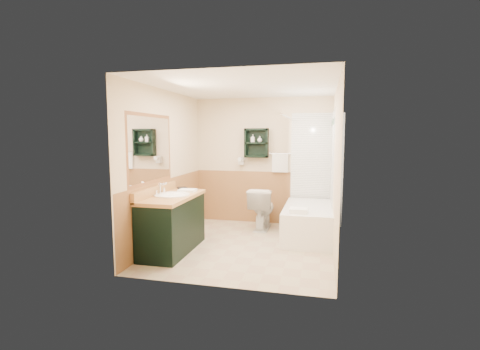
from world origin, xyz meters
name	(u,v)px	position (x,y,z in m)	size (l,w,h in m)	color
floor	(246,246)	(0.00, 0.00, 0.00)	(3.00, 3.00, 0.00)	#C2B28E
back_wall	(262,161)	(0.00, 1.52, 1.20)	(2.60, 0.04, 2.40)	#F9EAC3
left_wall	(165,167)	(-1.32, 0.00, 1.20)	(0.04, 3.00, 2.40)	#F9EAC3
right_wall	(337,170)	(1.32, 0.00, 1.20)	(0.04, 3.00, 2.40)	#F9EAC3
ceiling	(246,85)	(0.00, 0.00, 2.42)	(2.60, 3.00, 0.04)	white
wainscot_left	(168,210)	(-1.29, 0.00, 0.50)	(2.98, 2.98, 1.00)	tan
wainscot_back	(262,197)	(0.00, 1.49, 0.50)	(2.58, 2.58, 1.00)	tan
mirror_frame	(151,149)	(-1.27, -0.55, 1.50)	(1.30, 1.30, 1.00)	brown
mirror_glass	(151,149)	(-1.27, -0.55, 1.50)	(1.20, 1.20, 0.90)	white
tile_right	(332,175)	(1.28, 0.75, 1.05)	(1.50, 1.50, 2.10)	white
tile_back	(317,170)	(1.03, 1.48, 1.05)	(0.95, 0.95, 2.10)	white
tile_accent	(333,122)	(1.27, 0.75, 1.90)	(1.50, 1.50, 0.10)	#124227
wall_shelf	(256,143)	(-0.10, 1.41, 1.55)	(0.45, 0.15, 0.55)	black
hair_dryer	(241,161)	(-0.40, 1.43, 1.20)	(0.10, 0.24, 0.18)	silver
towel_bar	(280,154)	(0.35, 1.45, 1.35)	(0.40, 0.06, 0.40)	white
curtain_rod	(287,117)	(0.53, 0.75, 2.00)	(0.03, 0.03, 1.60)	silver
shower_curtain	(287,167)	(0.53, 0.92, 1.15)	(1.05, 1.05, 1.70)	#BEB08F
vanity	(172,223)	(-0.99, -0.47, 0.41)	(0.59, 1.30, 0.83)	black
bathtub	(309,222)	(0.93, 0.66, 0.26)	(0.79, 1.50, 0.53)	white
toilet	(262,208)	(0.08, 1.04, 0.37)	(0.42, 0.76, 0.74)	white
counter_towel	(187,191)	(-0.89, -0.12, 0.85)	(0.26, 0.20, 0.04)	white
vanity_book	(177,183)	(-1.16, 0.12, 0.93)	(0.15, 0.02, 0.21)	black
tub_towel	(298,211)	(0.79, 0.13, 0.56)	(0.27, 0.22, 0.07)	white
soap_bottle_a	(253,140)	(-0.17, 1.40, 1.60)	(0.07, 0.15, 0.07)	white
soap_bottle_b	(260,140)	(-0.04, 1.40, 1.61)	(0.09, 0.11, 0.09)	white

